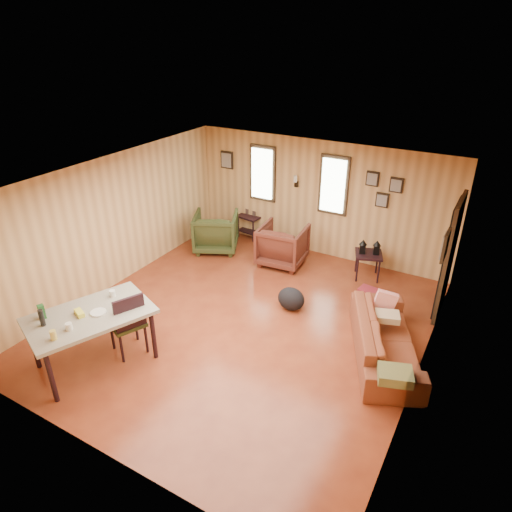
% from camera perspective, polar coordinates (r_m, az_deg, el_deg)
% --- Properties ---
extents(room, '(5.54, 6.04, 2.44)m').
position_cam_1_polar(room, '(7.11, 0.68, 0.40)').
color(room, brown).
rests_on(room, ground).
extents(sofa, '(1.41, 2.17, 0.82)m').
position_cam_1_polar(sofa, '(6.95, 15.96, -9.13)').
color(sofa, brown).
rests_on(sofa, ground).
extents(recliner_brown, '(0.96, 0.91, 0.91)m').
position_cam_1_polar(recliner_brown, '(9.19, 3.35, 1.63)').
color(recliner_brown, '#532419').
rests_on(recliner_brown, ground).
extents(recliner_green, '(1.17, 1.14, 0.91)m').
position_cam_1_polar(recliner_green, '(9.80, -5.04, 3.28)').
color(recliner_green, '#2F3819').
rests_on(recliner_green, ground).
extents(end_table, '(0.58, 0.54, 0.65)m').
position_cam_1_polar(end_table, '(10.40, -0.65, 4.30)').
color(end_table, black).
rests_on(end_table, ground).
extents(side_table, '(0.64, 0.64, 0.79)m').
position_cam_1_polar(side_table, '(8.88, 13.94, 0.46)').
color(side_table, black).
rests_on(side_table, ground).
extents(cooler, '(0.38, 0.30, 0.25)m').
position_cam_1_polar(cooler, '(8.30, 13.90, -4.78)').
color(cooler, maroon).
rests_on(cooler, ground).
extents(backpack, '(0.55, 0.46, 0.41)m').
position_cam_1_polar(backpack, '(7.83, 4.41, -5.37)').
color(backpack, black).
rests_on(backpack, ground).
extents(sofa_pillows, '(1.00, 1.82, 0.38)m').
position_cam_1_polar(sofa_pillows, '(6.68, 16.43, -9.87)').
color(sofa_pillows, brown).
rests_on(sofa_pillows, sofa).
extents(dining_table, '(1.54, 1.89, 1.08)m').
position_cam_1_polar(dining_table, '(6.75, -20.16, -7.38)').
color(dining_table, gray).
rests_on(dining_table, ground).
extents(dining_chair, '(0.62, 0.62, 1.03)m').
position_cam_1_polar(dining_chair, '(6.88, -15.68, -7.82)').
color(dining_chair, '#2F3819').
rests_on(dining_chair, ground).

